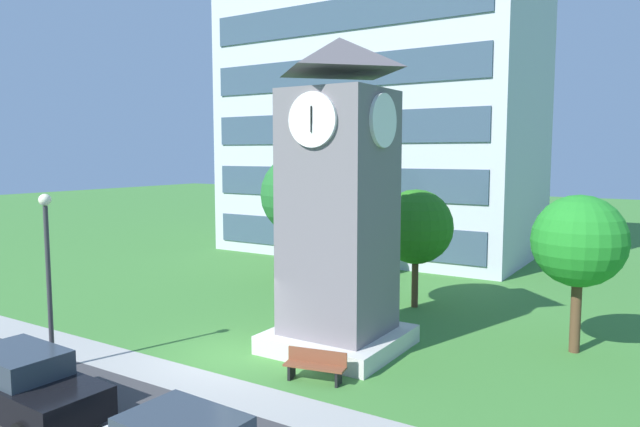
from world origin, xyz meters
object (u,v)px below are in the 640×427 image
at_px(street_lamp, 48,260).
at_px(tree_by_building, 579,242).
at_px(park_bench, 315,365).
at_px(tree_streetside, 302,195).
at_px(clock_tower, 339,213).
at_px(parked_car_black, 23,384).
at_px(tree_near_tower, 416,227).

height_order(street_lamp, tree_by_building, street_lamp).
relative_size(park_bench, tree_streetside, 0.28).
height_order(clock_tower, parked_car_black, clock_tower).
bearing_deg(tree_streetside, clock_tower, -49.23).
xyz_separation_m(park_bench, street_lamp, (-7.22, -3.49, 2.89)).
xyz_separation_m(park_bench, tree_near_tower, (-0.82, 9.10, 2.97)).
relative_size(clock_tower, street_lamp, 1.91).
height_order(street_lamp, tree_near_tower, street_lamp).
relative_size(tree_streetside, parked_car_black, 1.35).
xyz_separation_m(clock_tower, park_bench, (0.89, -2.81, -4.09)).
relative_size(street_lamp, tree_near_tower, 1.06).
relative_size(park_bench, parked_car_black, 0.38).
distance_m(street_lamp, tree_near_tower, 14.12).
relative_size(park_bench, street_lamp, 0.35).
distance_m(clock_tower, parked_car_black, 10.17).
distance_m(tree_streetside, parked_car_black, 17.26).
bearing_deg(clock_tower, park_bench, -72.41).
relative_size(park_bench, tree_by_building, 0.36).
bearing_deg(tree_streetside, parked_car_black, -79.87).
bearing_deg(street_lamp, parked_car_black, -44.01).
distance_m(street_lamp, tree_by_building, 16.55).
bearing_deg(street_lamp, tree_streetside, 92.24).
bearing_deg(park_bench, tree_streetside, 125.76).
xyz_separation_m(clock_tower, tree_near_tower, (0.07, 6.28, -1.11)).
distance_m(clock_tower, park_bench, 5.04).
bearing_deg(parked_car_black, street_lamp, 135.99).
height_order(park_bench, tree_near_tower, tree_near_tower).
bearing_deg(park_bench, clock_tower, 107.59).
xyz_separation_m(tree_by_building, parked_car_black, (-10.68, -12.44, -2.81)).
bearing_deg(street_lamp, tree_by_building, 37.68).
xyz_separation_m(park_bench, parked_car_black, (-4.81, -5.82, 0.40)).
bearing_deg(tree_by_building, park_bench, -131.56).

